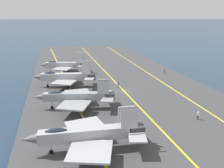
# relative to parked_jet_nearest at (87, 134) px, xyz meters

# --- Properties ---
(ground_plane) EXTENTS (2000.00, 2000.00, 0.00)m
(ground_plane) POSITION_rel_parked_jet_nearest_xyz_m (24.71, -12.89, -2.93)
(ground_plane) COLOR #23384C
(carrier_deck) EXTENTS (187.05, 46.87, 0.40)m
(carrier_deck) POSITION_rel_parked_jet_nearest_xyz_m (24.71, -12.89, -2.73)
(carrier_deck) COLOR #424244
(carrier_deck) RESTS_ON ground
(deck_stripe_foul_line) EXTENTS (168.29, 4.82, 0.01)m
(deck_stripe_foul_line) POSITION_rel_parked_jet_nearest_xyz_m (24.71, -25.78, -2.52)
(deck_stripe_foul_line) COLOR yellow
(deck_stripe_foul_line) RESTS_ON carrier_deck
(deck_stripe_centerline) EXTENTS (168.34, 0.36, 0.01)m
(deck_stripe_centerline) POSITION_rel_parked_jet_nearest_xyz_m (24.71, -12.89, -2.52)
(deck_stripe_centerline) COLOR yellow
(deck_stripe_centerline) RESTS_ON carrier_deck
(deck_stripe_edge_line) EXTENTS (168.09, 9.99, 0.01)m
(deck_stripe_edge_line) POSITION_rel_parked_jet_nearest_xyz_m (24.71, -0.00, -2.52)
(deck_stripe_edge_line) COLOR yellow
(deck_stripe_edge_line) RESTS_ON carrier_deck
(parked_jet_nearest) EXTENTS (13.50, 17.15, 6.05)m
(parked_jet_nearest) POSITION_rel_parked_jet_nearest_xyz_m (0.00, 0.00, 0.00)
(parked_jet_nearest) COLOR #A8AAAF
(parked_jet_nearest) RESTS_ON carrier_deck
(parked_jet_second) EXTENTS (13.13, 16.53, 6.07)m
(parked_jet_second) POSITION_rel_parked_jet_nearest_xyz_m (16.06, -0.06, 0.08)
(parked_jet_second) COLOR #93999E
(parked_jet_second) RESTS_ON carrier_deck
(parked_jet_third) EXTENTS (12.04, 16.62, 6.88)m
(parked_jet_third) POSITION_rel_parked_jet_nearest_xyz_m (32.22, 1.08, 0.24)
(parked_jet_third) COLOR #A8AAAF
(parked_jet_third) RESTS_ON carrier_deck
(parked_jet_fourth) EXTENTS (11.93, 15.69, 6.82)m
(parked_jet_fourth) POSITION_rel_parked_jet_nearest_xyz_m (47.99, 0.50, 0.23)
(parked_jet_fourth) COLOR #A8AAAF
(parked_jet_fourth) RESTS_ON carrier_deck
(crew_brown_vest) EXTENTS (0.46, 0.43, 1.76)m
(crew_brown_vest) POSITION_rel_parked_jet_nearest_xyz_m (39.53, -31.24, -1.56)
(crew_brown_vest) COLOR #4C473D
(crew_brown_vest) RESTS_ON carrier_deck
(crew_white_vest) EXTENTS (0.44, 0.46, 1.68)m
(crew_white_vest) POSITION_rel_parked_jet_nearest_xyz_m (5.26, -21.18, -1.61)
(crew_white_vest) COLOR #383328
(crew_white_vest) RESTS_ON carrier_deck
(crew_blue_vest) EXTENTS (0.42, 0.46, 1.72)m
(crew_blue_vest) POSITION_rel_parked_jet_nearest_xyz_m (27.77, -12.24, -1.58)
(crew_blue_vest) COLOR #4C473D
(crew_blue_vest) RESTS_ON carrier_deck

